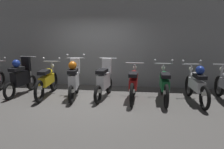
% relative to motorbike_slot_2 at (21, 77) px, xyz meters
% --- Properties ---
extents(ground_plane, '(80.00, 80.00, 0.00)m').
position_rel_motorbike_slot_2_xyz_m(ground_plane, '(2.22, -0.41, -0.57)').
color(ground_plane, '#565451').
extents(back_wall, '(16.00, 0.30, 3.24)m').
position_rel_motorbike_slot_2_xyz_m(back_wall, '(2.22, 1.63, 1.05)').
color(back_wall, gray).
rests_on(back_wall, ground).
extents(motorbike_slot_2, '(0.56, 1.68, 1.18)m').
position_rel_motorbike_slot_2_xyz_m(motorbike_slot_2, '(0.00, 0.00, 0.00)').
color(motorbike_slot_2, black).
rests_on(motorbike_slot_2, ground).
extents(motorbike_slot_3, '(0.59, 1.95, 1.15)m').
position_rel_motorbike_slot_2_xyz_m(motorbike_slot_3, '(0.88, -0.06, -0.07)').
color(motorbike_slot_3, black).
rests_on(motorbike_slot_3, ground).
extents(motorbike_slot_4, '(0.59, 1.68, 1.29)m').
position_rel_motorbike_slot_2_xyz_m(motorbike_slot_4, '(1.77, -0.15, 0.00)').
color(motorbike_slot_4, black).
rests_on(motorbike_slot_4, ground).
extents(motorbike_slot_5, '(0.56, 1.68, 1.18)m').
position_rel_motorbike_slot_2_xyz_m(motorbike_slot_5, '(2.67, -0.04, -0.04)').
color(motorbike_slot_5, black).
rests_on(motorbike_slot_5, ground).
extents(motorbike_slot_6, '(0.56, 1.95, 1.03)m').
position_rel_motorbike_slot_2_xyz_m(motorbike_slot_6, '(3.55, -0.08, -0.08)').
color(motorbike_slot_6, black).
rests_on(motorbike_slot_6, ground).
extents(motorbike_slot_7, '(0.59, 1.95, 1.15)m').
position_rel_motorbike_slot_2_xyz_m(motorbike_slot_7, '(4.44, -0.09, -0.07)').
color(motorbike_slot_7, black).
rests_on(motorbike_slot_7, ground).
extents(motorbike_slot_8, '(0.59, 1.95, 1.15)m').
position_rel_motorbike_slot_2_xyz_m(motorbike_slot_8, '(5.33, -0.13, -0.04)').
color(motorbike_slot_8, black).
rests_on(motorbike_slot_8, ground).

